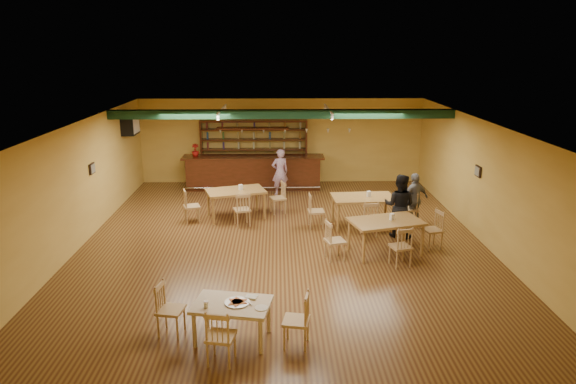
{
  "coord_description": "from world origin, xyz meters",
  "views": [
    {
      "loc": [
        -0.13,
        -12.09,
        4.79
      ],
      "look_at": [
        0.13,
        0.6,
        1.15
      ],
      "focal_mm": 32.01,
      "sensor_mm": 36.0,
      "label": 1
    }
  ],
  "objects_px": {
    "bar_counter": "(254,172)",
    "patron_bar": "(280,172)",
    "dining_table_a": "(236,204)",
    "patron_right_a": "(399,206)",
    "dining_table_b": "(363,211)",
    "near_table": "(232,321)",
    "dining_table_d": "(385,237)"
  },
  "relations": [
    {
      "from": "bar_counter",
      "to": "patron_bar",
      "type": "relative_size",
      "value": 3.14
    },
    {
      "from": "dining_table_a",
      "to": "patron_bar",
      "type": "relative_size",
      "value": 1.05
    },
    {
      "from": "bar_counter",
      "to": "dining_table_a",
      "type": "relative_size",
      "value": 2.98
    },
    {
      "from": "bar_counter",
      "to": "patron_right_a",
      "type": "xyz_separation_m",
      "value": [
        3.95,
        -4.75,
        0.26
      ]
    },
    {
      "from": "patron_bar",
      "to": "patron_right_a",
      "type": "relative_size",
      "value": 0.93
    },
    {
      "from": "dining_table_a",
      "to": "dining_table_b",
      "type": "bearing_deg",
      "value": -30.28
    },
    {
      "from": "bar_counter",
      "to": "near_table",
      "type": "xyz_separation_m",
      "value": [
        0.06,
        -9.57,
        -0.23
      ]
    },
    {
      "from": "dining_table_a",
      "to": "patron_bar",
      "type": "height_order",
      "value": "patron_bar"
    },
    {
      "from": "bar_counter",
      "to": "dining_table_b",
      "type": "bearing_deg",
      "value": -51.39
    },
    {
      "from": "dining_table_d",
      "to": "patron_bar",
      "type": "relative_size",
      "value": 1.07
    },
    {
      "from": "dining_table_b",
      "to": "patron_right_a",
      "type": "relative_size",
      "value": 1.01
    },
    {
      "from": "patron_bar",
      "to": "patron_right_a",
      "type": "bearing_deg",
      "value": 110.57
    },
    {
      "from": "bar_counter",
      "to": "dining_table_a",
      "type": "height_order",
      "value": "bar_counter"
    },
    {
      "from": "dining_table_b",
      "to": "dining_table_d",
      "type": "xyz_separation_m",
      "value": [
        0.22,
        -1.94,
        -0.0
      ]
    },
    {
      "from": "dining_table_b",
      "to": "dining_table_d",
      "type": "bearing_deg",
      "value": -86.98
    },
    {
      "from": "bar_counter",
      "to": "dining_table_a",
      "type": "xyz_separation_m",
      "value": [
        -0.37,
        -3.14,
        -0.16
      ]
    },
    {
      "from": "near_table",
      "to": "patron_bar",
      "type": "height_order",
      "value": "patron_bar"
    },
    {
      "from": "dining_table_d",
      "to": "near_table",
      "type": "height_order",
      "value": "dining_table_d"
    },
    {
      "from": "dining_table_d",
      "to": "near_table",
      "type": "distance_m",
      "value": 4.95
    },
    {
      "from": "dining_table_a",
      "to": "dining_table_b",
      "type": "xyz_separation_m",
      "value": [
        3.52,
        -0.81,
        0.01
      ]
    },
    {
      "from": "dining_table_a",
      "to": "dining_table_b",
      "type": "distance_m",
      "value": 3.62
    },
    {
      "from": "dining_table_d",
      "to": "near_table",
      "type": "bearing_deg",
      "value": -147.5
    },
    {
      "from": "dining_table_b",
      "to": "dining_table_d",
      "type": "distance_m",
      "value": 1.95
    },
    {
      "from": "dining_table_b",
      "to": "patron_right_a",
      "type": "distance_m",
      "value": 1.2
    },
    {
      "from": "dining_table_b",
      "to": "near_table",
      "type": "bearing_deg",
      "value": -122.4
    },
    {
      "from": "dining_table_d",
      "to": "patron_bar",
      "type": "xyz_separation_m",
      "value": [
        -2.47,
        5.06,
        0.36
      ]
    },
    {
      "from": "bar_counter",
      "to": "dining_table_b",
      "type": "relative_size",
      "value": 2.9
    },
    {
      "from": "near_table",
      "to": "patron_right_a",
      "type": "distance_m",
      "value": 6.21
    },
    {
      "from": "dining_table_a",
      "to": "dining_table_d",
      "type": "height_order",
      "value": "dining_table_d"
    },
    {
      "from": "dining_table_b",
      "to": "patron_right_a",
      "type": "xyz_separation_m",
      "value": [
        0.8,
        -0.8,
        0.41
      ]
    },
    {
      "from": "dining_table_d",
      "to": "patron_right_a",
      "type": "bearing_deg",
      "value": 47.68
    },
    {
      "from": "dining_table_a",
      "to": "bar_counter",
      "type": "bearing_deg",
      "value": 65.97
    }
  ]
}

